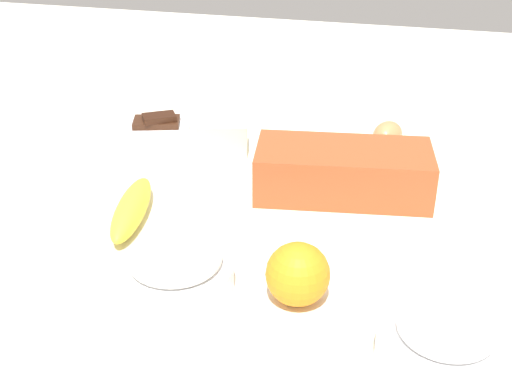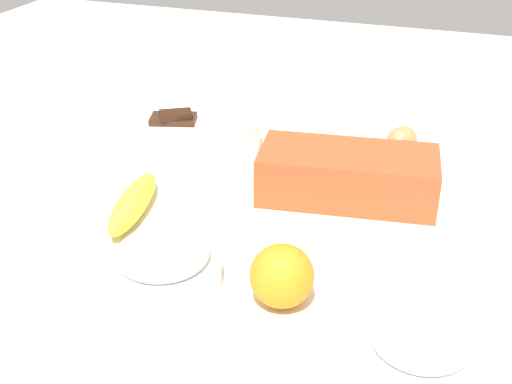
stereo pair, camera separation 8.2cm
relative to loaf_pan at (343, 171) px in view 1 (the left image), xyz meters
The scene contains 9 objects.
ground_plane 0.17m from the loaf_pan, 139.88° to the right, with size 2.40×2.40×0.02m, color silver.
loaf_pan is the anchor object (origin of this frame).
flour_bowl 0.35m from the loaf_pan, 119.75° to the right, with size 0.15×0.15×0.07m.
sugar_bowl 0.41m from the loaf_pan, 67.01° to the right, with size 0.15×0.15×0.07m.
banana 0.34m from the loaf_pan, 151.62° to the right, with size 0.19×0.04×0.04m, color yellow.
orange_fruit 0.30m from the loaf_pan, 93.50° to the right, with size 0.08×0.08×0.08m, color orange.
butter_block 0.26m from the loaf_pan, 155.12° to the left, with size 0.09×0.06×0.06m, color #F4EDB2.
egg_near_butter 0.21m from the loaf_pan, 73.50° to the left, with size 0.05×0.05×0.07m, color #BB7F4C.
chocolate_plate 0.43m from the loaf_pan, 155.55° to the left, with size 0.13×0.13×0.03m.
Camera 1 is at (0.21, -0.87, 0.53)m, focal length 47.27 mm.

